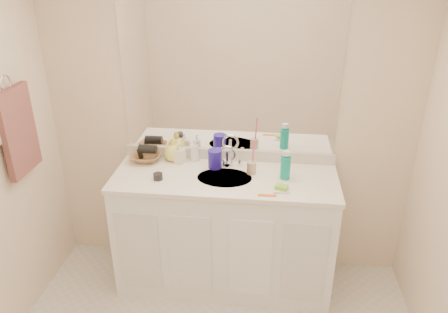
% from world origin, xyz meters
% --- Properties ---
extents(wall_back, '(2.60, 0.02, 2.40)m').
position_xyz_m(wall_back, '(0.00, 1.30, 1.20)').
color(wall_back, beige).
rests_on(wall_back, floor).
extents(vanity_cabinet, '(1.50, 0.55, 0.85)m').
position_xyz_m(vanity_cabinet, '(0.00, 1.02, 0.42)').
color(vanity_cabinet, white).
rests_on(vanity_cabinet, floor).
extents(countertop, '(1.52, 0.57, 0.03)m').
position_xyz_m(countertop, '(0.00, 1.02, 0.86)').
color(countertop, white).
rests_on(countertop, vanity_cabinet).
extents(backsplash, '(1.52, 0.03, 0.08)m').
position_xyz_m(backsplash, '(0.00, 1.29, 0.92)').
color(backsplash, beige).
rests_on(backsplash, countertop).
extents(sink_basin, '(0.37, 0.37, 0.02)m').
position_xyz_m(sink_basin, '(0.00, 1.00, 0.87)').
color(sink_basin, '#BBB6A4').
rests_on(sink_basin, countertop).
extents(faucet, '(0.02, 0.02, 0.11)m').
position_xyz_m(faucet, '(0.00, 1.18, 0.94)').
color(faucet, silver).
rests_on(faucet, countertop).
extents(mirror, '(1.48, 0.01, 1.20)m').
position_xyz_m(mirror, '(0.00, 1.29, 1.56)').
color(mirror, white).
rests_on(mirror, wall_back).
extents(blue_mug, '(0.10, 0.10, 0.13)m').
position_xyz_m(blue_mug, '(-0.08, 1.15, 0.95)').
color(blue_mug, '#24169A').
rests_on(blue_mug, countertop).
extents(tan_cup, '(0.07, 0.07, 0.09)m').
position_xyz_m(tan_cup, '(0.17, 1.09, 0.92)').
color(tan_cup, tan).
rests_on(tan_cup, countertop).
extents(toothbrush, '(0.02, 0.04, 0.20)m').
position_xyz_m(toothbrush, '(0.18, 1.09, 1.03)').
color(toothbrush, '#F94171').
rests_on(toothbrush, tan_cup).
extents(mouthwash_bottle, '(0.07, 0.07, 0.16)m').
position_xyz_m(mouthwash_bottle, '(0.40, 1.04, 0.96)').
color(mouthwash_bottle, '#0C9584').
rests_on(mouthwash_bottle, countertop).
extents(soap_dish, '(0.11, 0.09, 0.01)m').
position_xyz_m(soap_dish, '(0.38, 0.87, 0.89)').
color(soap_dish, white).
rests_on(soap_dish, countertop).
extents(green_soap, '(0.09, 0.08, 0.03)m').
position_xyz_m(green_soap, '(0.38, 0.87, 0.90)').
color(green_soap, '#8DD032').
rests_on(green_soap, soap_dish).
extents(orange_comb, '(0.12, 0.03, 0.00)m').
position_xyz_m(orange_comb, '(0.29, 0.80, 0.88)').
color(orange_comb, '#F35C19').
rests_on(orange_comb, countertop).
extents(dark_jar, '(0.06, 0.06, 0.04)m').
position_xyz_m(dark_jar, '(-0.44, 0.93, 0.90)').
color(dark_jar, black).
rests_on(dark_jar, countertop).
extents(soap_bottle_white, '(0.09, 0.09, 0.17)m').
position_xyz_m(soap_bottle_white, '(-0.24, 1.24, 0.96)').
color(soap_bottle_white, white).
rests_on(soap_bottle_white, countertop).
extents(soap_bottle_cream, '(0.09, 0.09, 0.15)m').
position_xyz_m(soap_bottle_cream, '(-0.34, 1.20, 0.96)').
color(soap_bottle_cream, '#FFEECF').
rests_on(soap_bottle_cream, countertop).
extents(soap_bottle_yellow, '(0.18, 0.18, 0.17)m').
position_xyz_m(soap_bottle_yellow, '(-0.40, 1.23, 0.97)').
color(soap_bottle_yellow, '#ECE45B').
rests_on(soap_bottle_yellow, countertop).
extents(wicker_basket, '(0.24, 0.24, 0.05)m').
position_xyz_m(wicker_basket, '(-0.60, 1.20, 0.91)').
color(wicker_basket, brown).
rests_on(wicker_basket, countertop).
extents(hair_dryer, '(0.13, 0.07, 0.06)m').
position_xyz_m(hair_dryer, '(-0.58, 1.20, 0.97)').
color(hair_dryer, black).
rests_on(hair_dryer, wicker_basket).
extents(towel_ring, '(0.01, 0.11, 0.11)m').
position_xyz_m(towel_ring, '(-1.27, 0.77, 1.55)').
color(towel_ring, silver).
rests_on(towel_ring, wall_left).
extents(hand_towel, '(0.04, 0.32, 0.55)m').
position_xyz_m(hand_towel, '(-1.25, 0.77, 1.25)').
color(hand_towel, brown).
rests_on(hand_towel, towel_ring).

